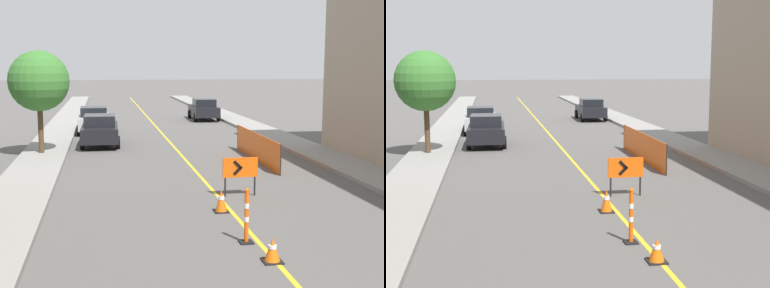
{
  "view_description": "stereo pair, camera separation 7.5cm",
  "coord_description": "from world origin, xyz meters",
  "views": [
    {
      "loc": [
        -3.53,
        0.68,
        4.1
      ],
      "look_at": [
        -0.06,
        21.28,
        1.0
      ],
      "focal_mm": 50.0,
      "sensor_mm": 36.0,
      "label": 1
    },
    {
      "loc": [
        -3.46,
        0.67,
        4.1
      ],
      "look_at": [
        -0.06,
        21.28,
        1.0
      ],
      "focal_mm": 50.0,
      "sensor_mm": 36.0,
      "label": 2
    }
  ],
  "objects": [
    {
      "name": "lane_stripe",
      "position": [
        0.0,
        34.56,
        0.0
      ],
      "size": [
        0.12,
        69.11,
        0.01
      ],
      "color": "gold",
      "rests_on": "ground_plane"
    },
    {
      "name": "sidewalk_left",
      "position": [
        -6.17,
        34.56,
        0.08
      ],
      "size": [
        2.03,
        69.11,
        0.17
      ],
      "color": "gray",
      "rests_on": "ground_plane"
    },
    {
      "name": "sidewalk_right",
      "position": [
        6.17,
        34.56,
        0.08
      ],
      "size": [
        2.03,
        69.11,
        0.17
      ],
      "color": "gray",
      "rests_on": "ground_plane"
    },
    {
      "name": "traffic_cone_third",
      "position": [
        -0.08,
        10.99,
        0.25
      ],
      "size": [
        0.42,
        0.42,
        0.51
      ],
      "color": "black",
      "rests_on": "ground_plane"
    },
    {
      "name": "traffic_cone_fourth",
      "position": [
        -0.29,
        14.94,
        0.31
      ],
      "size": [
        0.41,
        0.41,
        0.64
      ],
      "color": "black",
      "rests_on": "ground_plane"
    },
    {
      "name": "delineator_post_rear",
      "position": [
        -0.3,
        12.26,
        0.57
      ],
      "size": [
        0.32,
        0.32,
        1.3
      ],
      "color": "black",
      "rests_on": "ground_plane"
    },
    {
      "name": "arrow_barricade_primary",
      "position": [
        0.69,
        16.64,
        0.87
      ],
      "size": [
        1.13,
        0.09,
        1.23
      ],
      "rotation": [
        0.0,
        0.0,
        0.01
      ],
      "color": "#EF560C",
      "rests_on": "ground_plane"
    },
    {
      "name": "safety_mesh_fence",
      "position": [
        3.0,
        22.71,
        0.6
      ],
      "size": [
        0.12,
        6.7,
        1.19
      ],
      "rotation": [
        0.0,
        0.0,
        1.56
      ],
      "color": "#EF560C",
      "rests_on": "ground_plane"
    },
    {
      "name": "parked_car_curb_near",
      "position": [
        -3.67,
        28.22,
        0.8
      ],
      "size": [
        1.94,
        4.33,
        1.59
      ],
      "rotation": [
        0.0,
        0.0,
        -0.02
      ],
      "color": "black",
      "rests_on": "ground_plane"
    },
    {
      "name": "parked_car_curb_mid",
      "position": [
        -4.04,
        33.55,
        0.8
      ],
      "size": [
        1.94,
        4.32,
        1.59
      ],
      "rotation": [
        0.0,
        0.0,
        0.01
      ],
      "color": "#B7B7BC",
      "rests_on": "ground_plane"
    },
    {
      "name": "parked_car_curb_far",
      "position": [
        4.0,
        40.04,
        0.8
      ],
      "size": [
        1.95,
        4.36,
        1.59
      ],
      "rotation": [
        0.0,
        0.0,
        -0.03
      ],
      "color": "black",
      "rests_on": "ground_plane"
    },
    {
      "name": "street_tree_left_near",
      "position": [
        -6.28,
        25.31,
        3.38
      ],
      "size": [
        2.69,
        2.69,
        4.57
      ],
      "color": "#4C3823",
      "rests_on": "sidewalk_left"
    }
  ]
}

